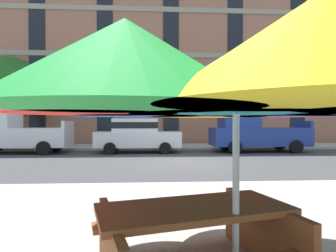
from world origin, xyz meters
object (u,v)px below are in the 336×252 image
object	(u,v)px
sedan_white	(137,134)
street_tree_left	(16,87)
pickup_white	(14,133)
patio_umbrella	(236,85)
pickup_blue	(254,133)
picnic_table	(194,235)

from	to	relation	value
sedan_white	street_tree_left	xyz separation A→B (m)	(-7.65, 3.22, 2.86)
street_tree_left	pickup_white	bearing A→B (deg)	-66.94
patio_umbrella	pickup_white	bearing A→B (deg)	121.29
sedan_white	pickup_blue	bearing A→B (deg)	0.00
pickup_blue	patio_umbrella	distance (m)	13.62
patio_umbrella	picnic_table	world-z (taller)	patio_umbrella
patio_umbrella	street_tree_left	bearing A→B (deg)	119.73
pickup_white	sedan_white	distance (m)	6.28
street_tree_left	patio_umbrella	size ratio (longest dim) A/B	1.42
pickup_white	picnic_table	distance (m)	14.48
pickup_white	picnic_table	world-z (taller)	pickup_white
picnic_table	pickup_white	bearing A→B (deg)	120.72
pickup_white	sedan_white	xyz separation A→B (m)	(6.28, -0.00, -0.08)
pickup_white	picnic_table	xyz separation A→B (m)	(7.39, -12.44, -0.54)
sedan_white	street_tree_left	size ratio (longest dim) A/B	0.78
pickup_white	street_tree_left	world-z (taller)	street_tree_left
street_tree_left	sedan_white	bearing A→B (deg)	-22.80
street_tree_left	picnic_table	bearing A→B (deg)	-60.77
street_tree_left	picnic_table	world-z (taller)	street_tree_left
pickup_white	patio_umbrella	distance (m)	14.89
sedan_white	patio_umbrella	xyz separation A→B (m)	(1.44, -12.70, 0.94)
street_tree_left	picnic_table	distance (m)	18.24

